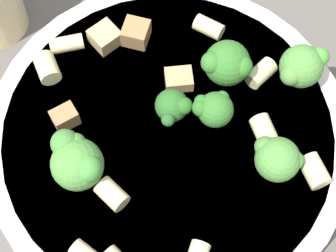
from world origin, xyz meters
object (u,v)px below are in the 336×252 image
object	(u,v)px
chicken_chunk_2	(65,117)
rigatoni_9	(47,68)
rigatoni_1	(112,194)
broccoli_floret_1	(277,158)
rigatoni_2	(264,131)
broccoli_floret_0	(173,106)
rigatoni_4	(67,44)
rigatoni_5	(209,27)
broccoli_floret_5	(214,109)
broccoli_floret_4	(227,64)
chicken_chunk_3	(136,33)
broccoli_floret_3	(302,66)
rigatoni_3	(314,171)
broccoli_floret_2	(77,162)
rigatoni_0	(261,73)
chicken_chunk_0	(179,79)
pasta_bowl	(168,140)
chicken_chunk_1	(105,37)

from	to	relation	value
chicken_chunk_2	rigatoni_9	bearing A→B (deg)	160.49
rigatoni_1	broccoli_floret_1	bearing A→B (deg)	59.74
rigatoni_1	rigatoni_2	distance (m)	0.13
broccoli_floret_0	rigatoni_4	xyz separation A→B (m)	(-0.11, -0.02, -0.01)
rigatoni_2	rigatoni_5	size ratio (longest dim) A/B	0.93
broccoli_floret_5	rigatoni_1	bearing A→B (deg)	-91.62
broccoli_floret_4	chicken_chunk_3	distance (m)	0.09
rigatoni_4	rigatoni_9	distance (m)	0.03
broccoli_floret_0	broccoli_floret_5	size ratio (longest dim) A/B	0.87
broccoli_floret_3	rigatoni_3	xyz separation A→B (m)	(0.07, -0.05, -0.02)
rigatoni_2	rigatoni_3	xyz separation A→B (m)	(0.05, 0.00, 0.00)
broccoli_floret_2	rigatoni_9	world-z (taller)	broccoli_floret_2
rigatoni_0	rigatoni_1	bearing A→B (deg)	-89.99
broccoli_floret_2	rigatoni_5	distance (m)	0.17
chicken_chunk_0	rigatoni_1	bearing A→B (deg)	-68.48
pasta_bowl	broccoli_floret_3	bearing A→B (deg)	71.98
chicken_chunk_3	rigatoni_1	bearing A→B (deg)	-47.16
rigatoni_1	rigatoni_3	size ratio (longest dim) A/B	0.96
broccoli_floret_1	rigatoni_5	xyz separation A→B (m)	(-0.13, 0.05, -0.01)
rigatoni_4	chicken_chunk_2	world-z (taller)	chicken_chunk_2
rigatoni_9	chicken_chunk_2	distance (m)	0.05
broccoli_floret_4	rigatoni_1	bearing A→B (deg)	-82.17
broccoli_floret_2	chicken_chunk_2	xyz separation A→B (m)	(-0.04, 0.02, -0.02)
broccoli_floret_1	chicken_chunk_3	world-z (taller)	broccoli_floret_1
broccoli_floret_1	broccoli_floret_4	distance (m)	0.09
broccoli_floret_0	rigatoni_5	size ratio (longest dim) A/B	1.25
broccoli_floret_4	rigatoni_9	bearing A→B (deg)	-133.47
rigatoni_0	rigatoni_2	distance (m)	0.05
broccoli_floret_1	rigatoni_5	distance (m)	0.13
broccoli_floret_4	chicken_chunk_2	size ratio (longest dim) A/B	2.16
chicken_chunk_0	rigatoni_0	bearing A→B (deg)	52.99
broccoli_floret_3	chicken_chunk_0	distance (m)	0.10
pasta_bowl	chicken_chunk_2	distance (m)	0.09
chicken_chunk_1	broccoli_floret_1	bearing A→B (deg)	8.30
broccoli_floret_5	chicken_chunk_3	bearing A→B (deg)	177.17
broccoli_floret_5	pasta_bowl	bearing A→B (deg)	-117.09
chicken_chunk_1	chicken_chunk_3	size ratio (longest dim) A/B	1.03
pasta_bowl	broccoli_floret_0	distance (m)	0.04
broccoli_floret_0	chicken_chunk_3	size ratio (longest dim) A/B	1.44
rigatoni_9	chicken_chunk_1	distance (m)	0.06
broccoli_floret_2	broccoli_floret_4	xyz separation A→B (m)	(0.01, 0.14, 0.00)
broccoli_floret_5	chicken_chunk_2	xyz separation A→B (m)	(-0.08, -0.09, -0.01)
chicken_chunk_1	chicken_chunk_2	distance (m)	0.08
rigatoni_1	rigatoni_9	bearing A→B (deg)	166.81
broccoli_floret_5	rigatoni_0	size ratio (longest dim) A/B	1.46
broccoli_floret_3	rigatoni_1	world-z (taller)	broccoli_floret_3
pasta_bowl	rigatoni_0	distance (m)	0.09
chicken_chunk_0	chicken_chunk_3	xyz separation A→B (m)	(-0.06, 0.00, 0.00)
pasta_bowl	broccoli_floret_5	distance (m)	0.05
broccoli_floret_5	rigatoni_9	xyz separation A→B (m)	(-0.12, -0.07, -0.01)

